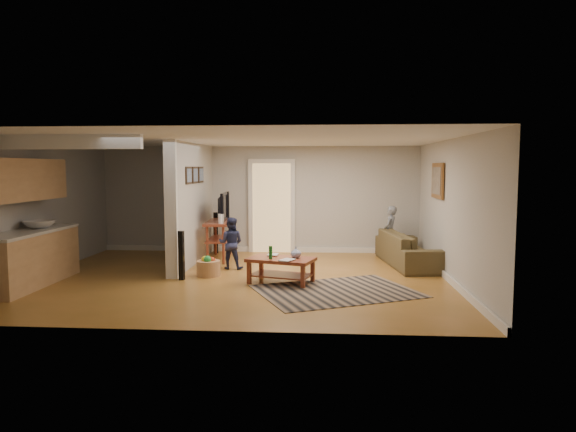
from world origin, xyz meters
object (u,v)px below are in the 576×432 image
object	(u,v)px
speaker_right	(216,233)
toy_basket	(208,267)
sofa	(410,265)
toddler	(231,269)
coffee_table	(282,263)
speaker_left	(181,255)
child	(390,258)
tv_console	(220,224)

from	to	relation	value
speaker_right	toy_basket	xyz separation A→B (m)	(0.40, -2.54, -0.32)
sofa	toddler	bearing A→B (deg)	92.15
coffee_table	speaker_right	distance (m)	3.50
speaker_left	toddler	bearing A→B (deg)	64.65
speaker_right	child	distance (m)	4.04
coffee_table	speaker_right	world-z (taller)	speaker_right
sofa	child	xyz separation A→B (m)	(-0.30, 0.85, 0.00)
coffee_table	toddler	size ratio (longest dim) A/B	1.22
speaker_right	toddler	bearing A→B (deg)	-87.87
speaker_left	speaker_right	bearing A→B (deg)	97.69
tv_console	toddler	distance (m)	1.35
tv_console	child	bearing A→B (deg)	3.29
toddler	tv_console	bearing A→B (deg)	-62.45
toy_basket	toddler	xyz separation A→B (m)	(0.30, 0.71, -0.16)
toy_basket	child	distance (m)	4.22
tv_console	speaker_left	world-z (taller)	tv_console
coffee_table	speaker_left	world-z (taller)	speaker_left
sofa	speaker_right	distance (m)	4.49
sofa	tv_console	world-z (taller)	tv_console
child	toddler	size ratio (longest dim) A/B	1.13
tv_console	sofa	bearing A→B (deg)	-9.29
speaker_left	speaker_right	xyz separation A→B (m)	(0.00, 2.90, 0.04)
tv_console	speaker_left	distance (m)	2.14
coffee_table	tv_console	xyz separation A→B (m)	(-1.54, 2.19, 0.43)
coffee_table	toddler	world-z (taller)	coffee_table
child	speaker_left	bearing A→B (deg)	-33.39
speaker_right	child	xyz separation A→B (m)	(4.00, -0.35, -0.48)
sofa	toy_basket	distance (m)	4.13
speaker_right	toddler	distance (m)	2.02
toy_basket	toddler	bearing A→B (deg)	67.30
toy_basket	child	bearing A→B (deg)	31.30
sofa	speaker_right	bearing A→B (deg)	66.63
sofa	toy_basket	size ratio (longest dim) A/B	5.27
toddler	toy_basket	bearing A→B (deg)	72.06
toy_basket	toddler	distance (m)	0.78
toy_basket	speaker_left	bearing A→B (deg)	-137.84
tv_console	speaker_right	xyz separation A→B (m)	(-0.27, 0.81, -0.29)
sofa	toy_basket	xyz separation A→B (m)	(-3.90, -1.34, 0.16)
speaker_right	sofa	bearing A→B (deg)	-34.29
sofa	coffee_table	distance (m)	3.09
tv_console	speaker_left	bearing A→B (deg)	-100.91
coffee_table	child	xyz separation A→B (m)	(2.19, 2.65, -0.34)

